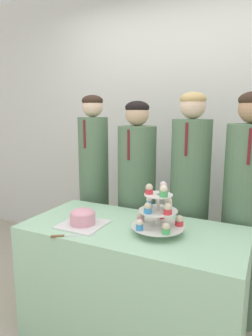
{
  "coord_description": "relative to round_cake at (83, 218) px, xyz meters",
  "views": [
    {
      "loc": [
        0.73,
        -1.25,
        1.45
      ],
      "look_at": [
        -0.06,
        0.36,
        1.12
      ],
      "focal_mm": 32.0,
      "sensor_mm": 36.0,
      "label": 1
    }
  ],
  "objects": [
    {
      "name": "wall_back",
      "position": [
        0.29,
        1.33,
        0.55
      ],
      "size": [
        9.0,
        0.06,
        2.7
      ],
      "color": "silver",
      "rests_on": "ground_plane"
    },
    {
      "name": "cake_knife",
      "position": [
        0.01,
        -0.18,
        -0.05
      ],
      "size": [
        0.22,
        0.15,
        0.01
      ],
      "rotation": [
        0.0,
        0.0,
        0.56
      ],
      "color": "silver",
      "rests_on": "table"
    },
    {
      "name": "student_0",
      "position": [
        -0.31,
        0.62,
        -0.04
      ],
      "size": [
        0.25,
        0.25,
        1.59
      ],
      "color": "#567556",
      "rests_on": "ground_plane"
    },
    {
      "name": "student_3",
      "position": [
        0.9,
        0.62,
        -0.05
      ],
      "size": [
        0.32,
        0.32,
        1.58
      ],
      "color": "#567556",
      "rests_on": "ground_plane"
    },
    {
      "name": "student_1",
      "position": [
        0.09,
        0.62,
        -0.08
      ],
      "size": [
        0.3,
        0.3,
        1.53
      ],
      "color": "#567556",
      "rests_on": "ground_plane"
    },
    {
      "name": "cupcake_stand",
      "position": [
        0.47,
        0.08,
        0.09
      ],
      "size": [
        0.31,
        0.31,
        0.3
      ],
      "color": "silver",
      "rests_on": "table"
    },
    {
      "name": "student_2",
      "position": [
        0.51,
        0.62,
        -0.05
      ],
      "size": [
        0.28,
        0.29,
        1.59
      ],
      "color": "#567556",
      "rests_on": "ground_plane"
    },
    {
      "name": "table",
      "position": [
        0.29,
        0.11,
        -0.43
      ],
      "size": [
        1.35,
        0.65,
        0.76
      ],
      "color": "#A8DBB2",
      "rests_on": "ground_plane"
    },
    {
      "name": "round_cake",
      "position": [
        0.0,
        0.0,
        0.0
      ],
      "size": [
        0.27,
        0.27,
        0.11
      ],
      "color": "white",
      "rests_on": "table"
    }
  ]
}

